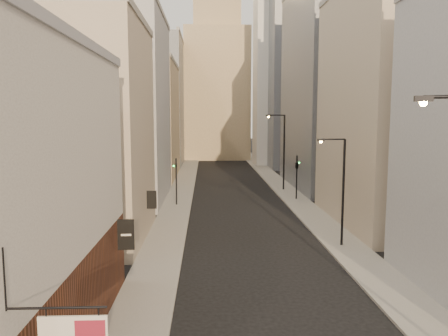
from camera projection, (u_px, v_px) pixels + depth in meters
The scene contains 15 objects.
sidewalk_left at pixel (185, 181), 62.21m from camera, with size 3.00×140.00×0.15m, color gray.
sidewalk_right at pixel (275, 181), 62.73m from camera, with size 3.00×140.00×0.15m, color gray.
left_bldg_beige at pixel (90, 134), 32.28m from camera, with size 8.00×12.00×16.00m, color #B1A08B.
left_bldg_grey at pixel (128, 110), 47.92m from camera, with size 8.00×16.00×20.00m, color #97989D.
left_bldg_tan at pixel (149, 122), 65.96m from camera, with size 8.00×18.00×17.00m, color tan.
left_bldg_wingrid at pixel (162, 103), 85.40m from camera, with size 8.00×20.00×24.00m, color gray.
right_bldg_beige at pixel (388, 108), 36.98m from camera, with size 8.00×16.00×20.00m, color #B1A08B.
right_bldg_wingrid at pixel (325, 88), 56.48m from camera, with size 8.00×20.00×26.00m, color gray.
highrise at pixel (318, 30), 83.02m from camera, with size 21.00×23.00×51.20m.
clock_tower at pixel (217, 79), 97.09m from camera, with size 14.00×14.00×44.90m.
white_tower at pixel (276, 68), 83.52m from camera, with size 8.00×8.00×41.50m.
streetlamp_mid at pixel (341, 186), 30.71m from camera, with size 2.04×0.30×7.76m.
streetlamp_far at pixel (282, 148), 54.37m from camera, with size 2.47×0.67×9.52m.
traffic_light_left at pixel (176, 172), 45.20m from camera, with size 0.59×0.51×5.00m.
traffic_light_right at pixel (297, 166), 48.29m from camera, with size 0.64×0.61×5.00m.
Camera 1 is at (-3.39, -6.73, 9.27)m, focal length 35.00 mm.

